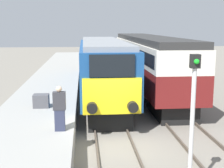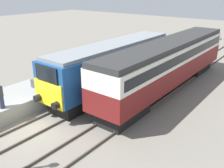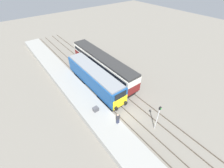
# 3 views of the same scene
# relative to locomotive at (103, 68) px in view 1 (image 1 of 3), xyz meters

# --- Properties ---
(ground_plane) EXTENTS (120.00, 120.00, 0.00)m
(ground_plane) POSITION_rel_locomotive_xyz_m (0.00, -7.49, -2.12)
(ground_plane) COLOR slate
(platform_left) EXTENTS (3.50, 50.00, 1.00)m
(platform_left) POSITION_rel_locomotive_xyz_m (-3.30, 0.51, -1.62)
(platform_left) COLOR gray
(platform_left) RESTS_ON ground_plane
(rails_near_track) EXTENTS (1.51, 60.00, 0.14)m
(rails_near_track) POSITION_rel_locomotive_xyz_m (0.00, -2.49, -2.05)
(rails_near_track) COLOR #4C4238
(rails_near_track) RESTS_ON ground_plane
(rails_far_track) EXTENTS (1.50, 60.00, 0.14)m
(rails_far_track) POSITION_rel_locomotive_xyz_m (3.40, -2.49, -2.05)
(rails_far_track) COLOR #4C4238
(rails_far_track) RESTS_ON ground_plane
(locomotive) EXTENTS (2.70, 13.39, 3.82)m
(locomotive) POSITION_rel_locomotive_xyz_m (0.00, 0.00, 0.00)
(locomotive) COLOR black
(locomotive) RESTS_ON ground_plane
(passenger_carriage) EXTENTS (2.75, 16.68, 3.97)m
(passenger_carriage) POSITION_rel_locomotive_xyz_m (3.40, 2.65, 0.27)
(passenger_carriage) COLOR black
(passenger_carriage) RESTS_ON ground_plane
(person_on_platform) EXTENTS (0.44, 0.26, 1.62)m
(person_on_platform) POSITION_rel_locomotive_xyz_m (-2.04, -8.43, -0.32)
(person_on_platform) COLOR #2D334C
(person_on_platform) RESTS_ON platform_left
(signal_post) EXTENTS (0.24, 0.28, 3.96)m
(signal_post) POSITION_rel_locomotive_xyz_m (1.70, -11.41, 0.23)
(signal_post) COLOR silver
(signal_post) RESTS_ON ground_plane
(luggage_crate) EXTENTS (0.70, 0.56, 0.60)m
(luggage_crate) POSITION_rel_locomotive_xyz_m (-3.13, -5.07, -0.82)
(luggage_crate) COLOR #4C4C51
(luggage_crate) RESTS_ON platform_left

